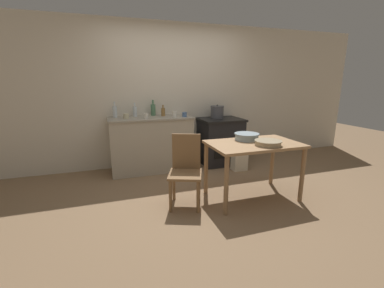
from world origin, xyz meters
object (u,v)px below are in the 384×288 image
object	(u,v)px
bottle_mid_left	(115,111)
bottle_far_left	(153,110)
flour_sack	(239,161)
cup_mid_right	(146,116)
cup_center_right	(185,115)
stove	(220,141)
cup_center	(175,114)
bottle_left	(135,111)
cup_right	(126,116)
bottle_center_left	(163,112)
work_table	(254,151)
stock_pot	(217,112)
mixing_bowl_small	(247,136)
chair	(186,168)
mixing_bowl_large	(268,143)

from	to	relation	value
bottle_mid_left	bottle_far_left	bearing A→B (deg)	2.90
flour_sack	cup_mid_right	xyz separation A→B (m)	(-1.55, 0.37, 0.82)
flour_sack	cup_center_right	bearing A→B (deg)	158.08
cup_mid_right	bottle_far_left	bearing A→B (deg)	62.06
stove	bottle_far_left	distance (m)	1.38
cup_center	cup_mid_right	size ratio (longest dim) A/B	1.12
bottle_left	cup_right	distance (m)	0.27
bottle_center_left	cup_center_right	world-z (taller)	bottle_center_left
bottle_center_left	cup_center	world-z (taller)	bottle_center_left
flour_sack	cup_center_right	distance (m)	1.27
work_table	bottle_left	size ratio (longest dim) A/B	4.97
stock_pot	mixing_bowl_small	xyz separation A→B (m)	(-0.19, -1.43, -0.16)
bottle_left	mixing_bowl_small	bearing A→B (deg)	-49.53
stock_pot	cup_right	xyz separation A→B (m)	(-1.67, -0.10, 0.01)
stove	bottle_center_left	bearing A→B (deg)	174.88
stock_pot	cup_center_right	world-z (taller)	stock_pot
mixing_bowl_small	bottle_mid_left	bearing A→B (deg)	137.25
chair	bottle_center_left	xyz separation A→B (m)	(0.05, 1.50, 0.54)
flour_sack	bottle_far_left	world-z (taller)	bottle_far_left
cup_center_right	cup_right	size ratio (longest dim) A/B	0.90
bottle_mid_left	flour_sack	bearing A→B (deg)	-18.26
mixing_bowl_large	flour_sack	bearing A→B (deg)	76.73
chair	stock_pot	world-z (taller)	stock_pot
stove	cup_center_right	xyz separation A→B (m)	(-0.74, -0.13, 0.55)
flour_sack	bottle_far_left	distance (m)	1.78
cup_right	work_table	bearing A→B (deg)	-45.34
mixing_bowl_small	cup_center	distance (m)	1.43
work_table	bottle_center_left	bearing A→B (deg)	117.60
flour_sack	stock_pot	size ratio (longest dim) A/B	1.27
stove	stock_pot	bearing A→B (deg)	113.08
flour_sack	mixing_bowl_large	size ratio (longest dim) A/B	0.96
chair	mixing_bowl_small	distance (m)	0.95
chair	mixing_bowl_large	size ratio (longest dim) A/B	2.67
chair	mixing_bowl_large	bearing A→B (deg)	5.96
cup_right	stock_pot	bearing A→B (deg)	3.52
work_table	chair	world-z (taller)	chair
mixing_bowl_small	bottle_left	bearing A→B (deg)	130.47
mixing_bowl_large	cup_center	world-z (taller)	cup_center
mixing_bowl_large	cup_center_right	xyz separation A→B (m)	(-0.62, 1.56, 0.18)
bottle_far_left	cup_mid_right	bearing A→B (deg)	-117.94
mixing_bowl_large	bottle_left	world-z (taller)	bottle_left
mixing_bowl_small	cup_right	xyz separation A→B (m)	(-1.48, 1.33, 0.17)
cup_center_right	cup_right	world-z (taller)	cup_right
bottle_far_left	flour_sack	bearing A→B (deg)	-27.08
cup_mid_right	mixing_bowl_small	bearing A→B (deg)	-46.26
work_table	cup_mid_right	world-z (taller)	cup_mid_right
work_table	cup_center	xyz separation A→B (m)	(-0.69, 1.42, 0.33)
flour_sack	cup_center	xyz separation A→B (m)	(-1.07, 0.39, 0.83)
work_table	cup_right	size ratio (longest dim) A/B	13.14
mixing_bowl_small	cup_mid_right	xyz separation A→B (m)	(-1.17, 1.22, 0.17)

